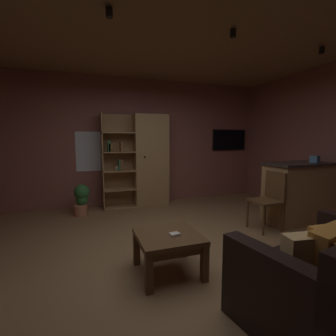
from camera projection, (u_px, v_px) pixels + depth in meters
floor at (179, 257)px, 2.97m from camera, size 6.00×5.33×0.02m
wall_back at (134, 142)px, 5.33m from camera, size 6.12×0.06×2.73m
ceiling at (180, 19)px, 2.64m from camera, size 6.00×5.33×0.02m
window_pane_back at (92, 151)px, 5.03m from camera, size 0.64×0.01×0.82m
bookshelf_cabinet at (146, 161)px, 5.19m from camera, size 1.38×0.41×1.94m
kitchen_bar_counter at (304, 192)px, 4.22m from camera, size 1.42×0.63×1.03m
tissue_box at (315, 159)px, 4.15m from camera, size 0.15×0.15×0.11m
leather_couch at (333, 281)px, 1.92m from camera, size 1.60×1.12×0.84m
coffee_table at (168, 242)px, 2.58m from camera, size 0.66×0.64×0.43m
table_book_0 at (175, 234)px, 2.53m from camera, size 0.11×0.10×0.03m
dining_chair at (269, 197)px, 3.82m from camera, size 0.43×0.43×0.92m
potted_floor_plant at (81, 199)px, 4.55m from camera, size 0.30×0.30×0.59m
wall_mounted_tv at (229, 140)px, 6.05m from camera, size 0.90×0.06×0.51m
track_light_spot_1 at (109, 13)px, 2.35m from camera, size 0.07×0.07×0.09m
track_light_spot_2 at (233, 33)px, 2.82m from camera, size 0.07×0.07×0.09m
track_light_spot_3 at (322, 50)px, 3.36m from camera, size 0.07×0.07×0.09m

